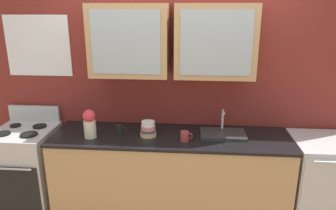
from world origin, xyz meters
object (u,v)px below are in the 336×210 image
object	(u,v)px
vase	(90,123)
dishwasher	(321,183)
stove_range	(28,169)
bowl_stack	(148,129)
sink_faucet	(223,133)
cup_near_bowls	(120,130)
cup_near_sink	(185,136)

from	to	relation	value
vase	dishwasher	distance (m)	2.38
stove_range	bowl_stack	world-z (taller)	stove_range
sink_faucet	vase	bearing A→B (deg)	-173.07
dishwasher	bowl_stack	bearing A→B (deg)	-179.29
sink_faucet	bowl_stack	world-z (taller)	sink_faucet
cup_near_bowls	dishwasher	size ratio (longest dim) A/B	0.12
stove_range	bowl_stack	bearing A→B (deg)	-1.11
stove_range	sink_faucet	distance (m)	2.12
vase	dishwasher	world-z (taller)	vase
bowl_stack	cup_near_sink	size ratio (longest dim) A/B	1.37
vase	dishwasher	size ratio (longest dim) A/B	0.31
bowl_stack	cup_near_sink	world-z (taller)	bowl_stack
vase	cup_near_sink	distance (m)	0.93
bowl_stack	dishwasher	xyz separation A→B (m)	(1.73, 0.02, -0.52)
stove_range	vase	size ratio (longest dim) A/B	3.83
stove_range	sink_faucet	xyz separation A→B (m)	(2.07, 0.05, 0.47)
sink_faucet	cup_near_sink	world-z (taller)	sink_faucet
vase	cup_near_bowls	bearing A→B (deg)	15.77
cup_near_bowls	stove_range	bearing A→B (deg)	178.24
bowl_stack	cup_near_sink	xyz separation A→B (m)	(0.37, -0.10, -0.02)
vase	dishwasher	xyz separation A→B (m)	(2.30, 0.11, -0.60)
cup_near_sink	dishwasher	bearing A→B (deg)	4.99
vase	cup_near_bowls	distance (m)	0.30
sink_faucet	cup_near_bowls	bearing A→B (deg)	-175.51
dishwasher	cup_near_sink	bearing A→B (deg)	-175.01
sink_faucet	bowl_stack	bearing A→B (deg)	-174.27
sink_faucet	cup_near_sink	bearing A→B (deg)	-155.32
stove_range	cup_near_sink	xyz separation A→B (m)	(1.69, -0.12, 0.50)
bowl_stack	cup_near_bowls	distance (m)	0.29
vase	cup_near_sink	bearing A→B (deg)	-0.87
vase	bowl_stack	bearing A→B (deg)	8.50
bowl_stack	dishwasher	world-z (taller)	bowl_stack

